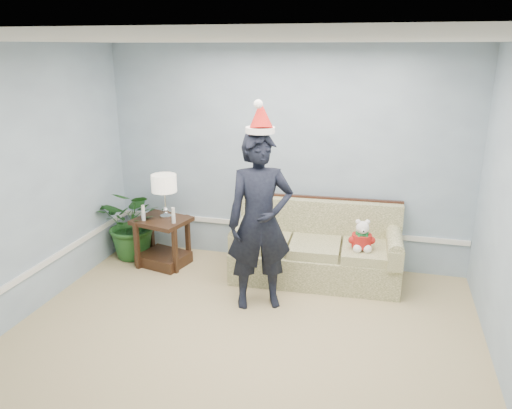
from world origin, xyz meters
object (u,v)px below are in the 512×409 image
object	(u,v)px
houseplant	(135,223)
teddy_bear	(362,239)
sofa	(316,251)
side_table	(163,247)
table_lamp	(164,185)
man	(260,222)

from	to	relation	value
houseplant	teddy_bear	xyz separation A→B (m)	(2.89, -0.16, 0.13)
sofa	side_table	size ratio (longest dim) A/B	2.68
table_lamp	houseplant	world-z (taller)	table_lamp
houseplant	sofa	bearing A→B (deg)	0.59
sofa	man	bearing A→B (deg)	-122.88
side_table	teddy_bear	xyz separation A→B (m)	(2.45, -0.04, 0.37)
sofa	man	world-z (taller)	man
man	teddy_bear	size ratio (longest dim) A/B	5.18
sofa	man	size ratio (longest dim) A/B	1.06
sofa	houseplant	world-z (taller)	houseplant
teddy_bear	houseplant	bearing A→B (deg)	165.42
houseplant	man	world-z (taller)	man
side_table	man	size ratio (longest dim) A/B	0.40
sofa	teddy_bear	bearing A→B (deg)	-21.65
man	sofa	bearing A→B (deg)	36.95
sofa	teddy_bear	distance (m)	0.63
teddy_bear	man	bearing A→B (deg)	-158.89
houseplant	man	size ratio (longest dim) A/B	0.51
table_lamp	teddy_bear	xyz separation A→B (m)	(2.42, -0.10, -0.43)
man	teddy_bear	xyz separation A→B (m)	(1.01, 0.64, -0.33)
table_lamp	houseplant	distance (m)	0.73
sofa	teddy_bear	world-z (taller)	sofa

